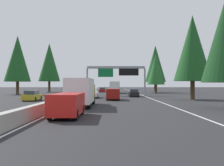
% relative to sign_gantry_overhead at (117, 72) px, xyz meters
% --- Properties ---
extents(ground_plane, '(320.00, 320.00, 0.00)m').
position_rel_sign_gantry_overhead_xyz_m(ground_plane, '(9.42, 6.04, -4.97)').
color(ground_plane, '#262628').
extents(median_barrier, '(180.00, 0.56, 0.90)m').
position_rel_sign_gantry_overhead_xyz_m(median_barrier, '(29.42, 6.34, -4.52)').
color(median_barrier, '#9E9B93').
rests_on(median_barrier, ground).
extents(shoulder_stripe_right, '(160.00, 0.16, 0.01)m').
position_rel_sign_gantry_overhead_xyz_m(shoulder_stripe_right, '(19.42, -5.48, -4.97)').
color(shoulder_stripe_right, silver).
rests_on(shoulder_stripe_right, ground).
extents(shoulder_stripe_median, '(160.00, 0.16, 0.01)m').
position_rel_sign_gantry_overhead_xyz_m(shoulder_stripe_median, '(19.42, 5.79, -4.97)').
color(shoulder_stripe_median, silver).
rests_on(shoulder_stripe_median, ground).
extents(sign_gantry_overhead, '(0.50, 12.68, 6.25)m').
position_rel_sign_gantry_overhead_xyz_m(sign_gantry_overhead, '(0.00, 0.00, 0.00)').
color(sign_gantry_overhead, gray).
rests_on(sign_gantry_overhead, ground).
extents(minivan_far_center, '(5.00, 1.95, 1.69)m').
position_rel_sign_gantry_overhead_xyz_m(minivan_far_center, '(-36.58, 4.08, -4.02)').
color(minivan_far_center, red).
rests_on(minivan_far_center, ground).
extents(box_truck_distant_b, '(8.50, 2.40, 2.95)m').
position_rel_sign_gantry_overhead_xyz_m(box_truck_distant_b, '(-27.58, 4.18, -3.36)').
color(box_truck_distant_b, white).
rests_on(box_truck_distant_b, ground).
extents(bus_mid_center, '(11.50, 2.55, 3.10)m').
position_rel_sign_gantry_overhead_xyz_m(bus_mid_center, '(15.10, 0.43, -3.26)').
color(bus_mid_center, white).
rests_on(bus_mid_center, ground).
extents(sedan_far_right, '(4.40, 1.80, 1.47)m').
position_rel_sign_gantry_overhead_xyz_m(sedan_far_right, '(36.17, 0.75, -4.29)').
color(sedan_far_right, silver).
rests_on(sedan_far_right, ground).
extents(sedan_mid_right, '(4.40, 1.80, 1.47)m').
position_rel_sign_gantry_overhead_xyz_m(sedan_mid_right, '(23.46, 4.09, -4.29)').
color(sedan_mid_right, maroon).
rests_on(sedan_mid_right, ground).
extents(pickup_distant_a, '(5.60, 2.00, 1.86)m').
position_rel_sign_gantry_overhead_xyz_m(pickup_distant_a, '(-9.54, 4.45, -4.06)').
color(pickup_distant_a, white).
rests_on(pickup_distant_a, ground).
extents(sedan_far_left, '(4.40, 1.80, 1.47)m').
position_rel_sign_gantry_overhead_xyz_m(sedan_far_left, '(-5.81, -3.13, -4.29)').
color(sedan_far_left, black).
rests_on(sedan_far_left, ground).
extents(minivan_mid_left, '(5.00, 1.95, 1.69)m').
position_rel_sign_gantry_overhead_xyz_m(minivan_mid_left, '(-15.82, 0.82, -4.02)').
color(minivan_mid_left, maroon).
rests_on(minivan_mid_left, ground).
extents(oncoming_near, '(4.40, 1.80, 1.47)m').
position_rel_sign_gantry_overhead_xyz_m(oncoming_near, '(-17.79, 12.51, -4.29)').
color(oncoming_near, '#AD931E').
rests_on(oncoming_near, ground).
extents(conifer_right_near, '(5.76, 5.76, 13.10)m').
position_rel_sign_gantry_overhead_xyz_m(conifer_right_near, '(-15.10, -11.51, 2.99)').
color(conifer_right_near, '#4C3823').
rests_on(conifer_right_near, ground).
extents(conifer_right_mid, '(4.61, 4.61, 10.48)m').
position_rel_sign_gantry_overhead_xyz_m(conifer_right_mid, '(12.76, -10.46, 1.39)').
color(conifer_right_mid, '#4C3823').
rests_on(conifer_right_mid, ground).
extents(conifer_right_far, '(6.24, 6.24, 14.18)m').
position_rel_sign_gantry_overhead_xyz_m(conifer_right_far, '(23.00, -12.00, 3.65)').
color(conifer_right_far, '#4C3823').
rests_on(conifer_right_far, ground).
extents(conifer_left_near, '(6.06, 6.06, 13.78)m').
position_rel_sign_gantry_overhead_xyz_m(conifer_left_near, '(5.29, 23.20, 3.41)').
color(conifer_left_near, '#4C3823').
rests_on(conifer_left_near, ground).
extents(conifer_left_mid, '(6.62, 6.62, 15.04)m').
position_rel_sign_gantry_overhead_xyz_m(conifer_left_mid, '(24.33, 20.46, 4.18)').
color(conifer_left_mid, '#4C3823').
rests_on(conifer_left_mid, ground).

